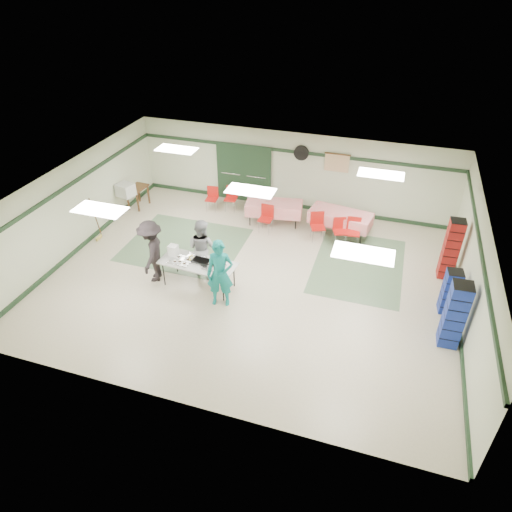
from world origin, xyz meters
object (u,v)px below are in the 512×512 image
(chair_loose_a, at_px, (231,196))
(chair_loose_b, at_px, (212,196))
(crate_stack_red, at_px, (451,249))
(chair_c, at_px, (353,229))
(dining_table_b, at_px, (274,208))
(chair_b, at_px, (317,223))
(crate_stack_blue_a, at_px, (450,292))
(printer_table, at_px, (137,190))
(office_printer, at_px, (125,190))
(volunteer_teal, at_px, (220,274))
(chair_d, at_px, (267,216))
(volunteer_grey, at_px, (202,248))
(dining_table_a, at_px, (340,218))
(broom, at_px, (96,218))
(volunteer_dark, at_px, (152,251))
(crate_stack_blue_b, at_px, (455,315))
(chair_a, at_px, (340,228))
(serving_table, at_px, (198,264))

(chair_loose_a, distance_m, chair_loose_b, 0.67)
(crate_stack_red, bearing_deg, chair_c, 161.91)
(dining_table_b, relative_size, chair_b, 2.09)
(dining_table_b, height_order, chair_loose_b, chair_loose_b)
(chair_loose_b, xyz_separation_m, crate_stack_red, (7.71, -1.73, 0.38))
(chair_c, bearing_deg, crate_stack_blue_a, -46.22)
(printer_table, bearing_deg, office_printer, -85.43)
(volunteer_teal, height_order, chair_b, volunteer_teal)
(chair_loose_a, bearing_deg, chair_d, -37.20)
(volunteer_teal, relative_size, crate_stack_red, 1.04)
(chair_c, bearing_deg, chair_d, 175.86)
(chair_loose_b, bearing_deg, crate_stack_blue_a, -28.50)
(volunteer_grey, bearing_deg, office_printer, -18.37)
(volunteer_grey, relative_size, chair_loose_b, 2.04)
(volunteer_teal, distance_m, printer_table, 6.30)
(dining_table_a, xyz_separation_m, chair_d, (-2.29, -0.56, -0.02))
(broom, bearing_deg, dining_table_b, 21.90)
(volunteer_dark, bearing_deg, crate_stack_blue_b, 74.25)
(volunteer_teal, xyz_separation_m, dining_table_a, (2.34, 4.45, -0.36))
(dining_table_a, height_order, chair_d, chair_d)
(chair_a, distance_m, chair_loose_a, 4.09)
(chair_loose_a, height_order, crate_stack_red, crate_stack_red)
(volunteer_grey, distance_m, chair_a, 4.40)
(volunteer_dark, relative_size, crate_stack_red, 1.01)
(chair_a, height_order, chair_c, chair_c)
(chair_d, relative_size, crate_stack_blue_a, 0.74)
(volunteer_grey, relative_size, dining_table_a, 0.83)
(chair_b, bearing_deg, broom, 175.90)
(crate_stack_blue_a, height_order, crate_stack_blue_b, crate_stack_blue_b)
(volunteer_teal, height_order, volunteer_dark, volunteer_teal)
(chair_d, bearing_deg, broom, -154.63)
(volunteer_teal, height_order, volunteer_grey, volunteer_teal)
(volunteer_grey, xyz_separation_m, dining_table_a, (3.31, 3.37, -0.29))
(serving_table, distance_m, printer_table, 5.34)
(dining_table_a, bearing_deg, dining_table_b, -170.32)
(volunteer_teal, distance_m, chair_a, 4.58)
(crate_stack_blue_b, distance_m, office_printer, 10.79)
(chair_d, xyz_separation_m, chair_loose_a, (-1.59, 1.05, -0.03))
(volunteer_teal, relative_size, printer_table, 2.22)
(chair_c, relative_size, printer_table, 1.09)
(serving_table, height_order, crate_stack_blue_b, crate_stack_blue_b)
(printer_table, bearing_deg, chair_loose_a, 18.62)
(chair_loose_b, height_order, crate_stack_blue_a, crate_stack_blue_a)
(crate_stack_blue_b, bearing_deg, chair_loose_b, 149.79)
(chair_loose_a, relative_size, crate_stack_red, 0.48)
(volunteer_dark, bearing_deg, crate_stack_red, 94.17)
(volunteer_grey, bearing_deg, chair_c, -129.79)
(volunteer_dark, distance_m, chair_b, 5.19)
(volunteer_dark, distance_m, chair_loose_b, 4.32)
(volunteer_dark, distance_m, chair_a, 5.73)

